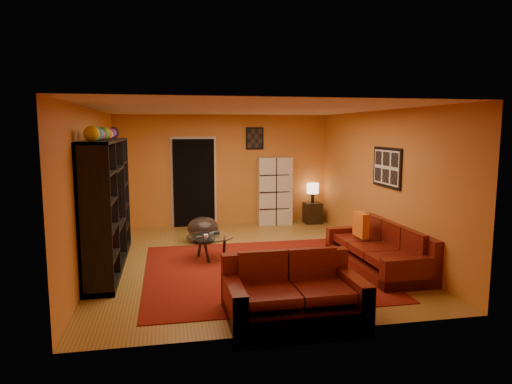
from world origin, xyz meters
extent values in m
plane|color=olive|center=(0.00, 0.00, 0.00)|extent=(6.00, 6.00, 0.00)
plane|color=white|center=(0.00, 0.00, 2.60)|extent=(6.00, 6.00, 0.00)
plane|color=#C7752B|center=(0.00, 3.00, 1.30)|extent=(6.00, 0.00, 6.00)
plane|color=#C7752B|center=(0.00, -3.00, 1.30)|extent=(6.00, 0.00, 6.00)
plane|color=#C7752B|center=(-2.50, 0.00, 1.30)|extent=(0.00, 6.00, 6.00)
plane|color=#C7752B|center=(2.50, 0.00, 1.30)|extent=(0.00, 6.00, 6.00)
cube|color=#59100A|center=(0.10, -0.70, 0.01)|extent=(3.60, 3.60, 0.01)
cube|color=black|center=(-0.70, 2.96, 1.02)|extent=(0.95, 0.10, 2.04)
cube|color=black|center=(2.48, -0.30, 1.60)|extent=(0.03, 1.00, 0.70)
cube|color=black|center=(0.75, 2.98, 2.05)|extent=(0.42, 0.03, 0.52)
cube|color=black|center=(-2.27, 0.00, 1.05)|extent=(0.45, 3.00, 2.10)
imported|color=black|center=(-2.23, 0.06, 1.00)|extent=(0.96, 0.13, 0.55)
cube|color=#4A0F09|center=(2.05, -0.92, 0.16)|extent=(0.97, 2.30, 0.32)
cube|color=#4A0F09|center=(2.43, -0.91, 0.42)|extent=(0.22, 2.28, 0.85)
cube|color=#4A0F09|center=(2.07, -1.97, 0.31)|extent=(0.94, 0.20, 0.62)
cube|color=#4A0F09|center=(2.03, 0.13, 0.31)|extent=(0.94, 0.20, 0.62)
cube|color=#4A0F09|center=(2.02, -1.56, 0.47)|extent=(0.72, 0.63, 0.12)
cube|color=#4A0F09|center=(2.01, -0.92, 0.47)|extent=(0.72, 0.63, 0.12)
cube|color=#4A0F09|center=(2.00, -0.28, 0.47)|extent=(0.72, 0.63, 0.12)
cube|color=#4A0F09|center=(0.18, -2.50, 0.16)|extent=(1.68, 1.02, 0.32)
cube|color=#4A0F09|center=(0.18, -2.09, 0.42)|extent=(1.68, 0.19, 0.85)
cube|color=#4A0F09|center=(0.93, -2.49, 0.31)|extent=(0.19, 1.01, 0.62)
cube|color=#4A0F09|center=(-0.57, -2.51, 0.31)|extent=(0.19, 1.01, 0.62)
cube|color=#4A0F09|center=(0.51, -2.54, 0.47)|extent=(0.64, 0.79, 0.12)
cube|color=#4A0F09|center=(-0.15, -2.54, 0.47)|extent=(0.64, 0.79, 0.12)
cube|color=orange|center=(1.95, -0.46, 0.63)|extent=(0.12, 0.42, 0.42)
cylinder|color=silver|center=(-0.60, 0.09, 0.41)|extent=(0.82, 0.82, 0.02)
cylinder|color=black|center=(-0.35, 0.14, 0.21)|extent=(0.05, 0.05, 0.39)
cylinder|color=black|center=(-0.77, 0.28, 0.21)|extent=(0.05, 0.05, 0.39)
cylinder|color=black|center=(-0.69, -0.15, 0.21)|extent=(0.05, 0.05, 0.39)
cube|color=silver|center=(1.20, 2.80, 0.80)|extent=(0.81, 0.38, 1.60)
cylinder|color=black|center=(-0.63, 1.33, 0.02)|extent=(0.44, 0.44, 0.03)
cylinder|color=black|center=(-0.63, 1.33, 0.10)|extent=(0.06, 0.06, 0.15)
ellipsoid|color=#3D3736|center=(-0.63, 1.33, 0.29)|extent=(0.63, 0.63, 0.47)
cube|color=black|center=(2.13, 2.75, 0.25)|extent=(0.41, 0.41, 0.50)
cylinder|color=black|center=(2.13, 2.75, 0.61)|extent=(0.08, 0.08, 0.23)
cylinder|color=#FBC08A|center=(2.13, 2.75, 0.85)|extent=(0.28, 0.28, 0.25)
camera|label=1|loc=(-1.31, -7.68, 2.26)|focal=32.00mm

